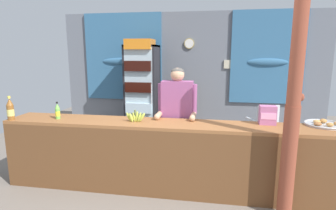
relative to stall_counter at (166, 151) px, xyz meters
name	(u,v)px	position (x,y,z in m)	size (l,w,h in m)	color
ground_plane	(178,165)	(0.03, 0.93, -0.57)	(8.26, 8.26, 0.00)	slate
back_wall_curtained	(190,72)	(0.02, 2.88, 0.80)	(5.74, 0.22, 2.63)	slate
stall_counter	(166,151)	(0.00, 0.00, 0.00)	(4.28, 0.52, 0.90)	#935B33
timber_post	(293,111)	(1.36, -0.28, 0.63)	(0.18, 0.15, 2.49)	brown
drink_fridge	(142,85)	(-0.92, 2.30, 0.54)	(0.65, 0.66, 2.04)	#232328
bottle_shelf_rack	(178,108)	(-0.19, 2.50, 0.05)	(0.48, 0.28, 1.18)	brown
plastic_lawn_chair	(264,124)	(1.47, 1.87, -0.07)	(0.57, 0.57, 0.86)	silver
shopkeeper	(177,110)	(0.06, 0.51, 0.43)	(0.54, 0.42, 1.57)	#28282D
soda_bottle_iced_tea	(10,110)	(-2.06, -0.07, 0.47)	(0.09, 0.09, 0.32)	brown
soda_bottle_lime_soda	(58,112)	(-1.49, 0.08, 0.44)	(0.06, 0.06, 0.23)	#75C64C
snack_box_wafer	(268,115)	(1.22, 0.26, 0.45)	(0.20, 0.14, 0.23)	#B76699
pastry_tray	(324,124)	(1.89, 0.30, 0.36)	(0.45, 0.45, 0.07)	#BCBCC1
banana_bunch	(135,117)	(-0.42, 0.10, 0.40)	(0.27, 0.06, 0.16)	#B7C647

